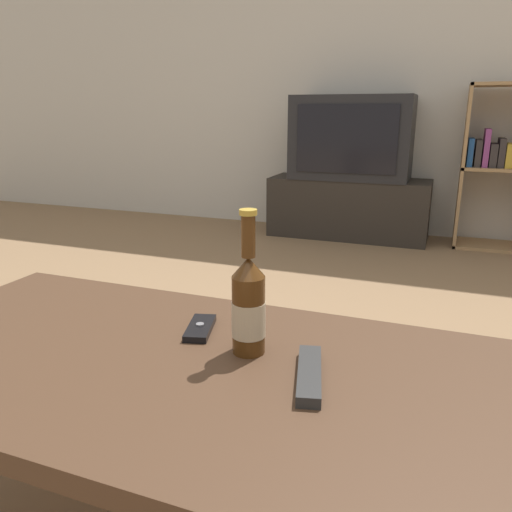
# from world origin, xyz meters

# --- Properties ---
(back_wall) EXTENTS (8.00, 0.05, 2.60)m
(back_wall) POSITION_xyz_m (0.00, 3.02, 1.30)
(back_wall) COLOR beige
(back_wall) RESTS_ON ground_plane
(coffee_table) EXTENTS (1.27, 0.63, 0.42)m
(coffee_table) POSITION_xyz_m (0.00, 0.00, 0.36)
(coffee_table) COLOR #422B1C
(coffee_table) RESTS_ON ground_plane
(tv_stand) EXTENTS (1.10, 0.38, 0.41)m
(tv_stand) POSITION_xyz_m (-0.20, 2.76, 0.21)
(tv_stand) COLOR #28231E
(tv_stand) RESTS_ON ground_plane
(television) EXTENTS (0.80, 0.41, 0.56)m
(television) POSITION_xyz_m (-0.20, 2.76, 0.69)
(television) COLOR black
(television) RESTS_ON tv_stand
(bookshelf) EXTENTS (0.47, 0.30, 1.03)m
(bookshelf) POSITION_xyz_m (0.74, 2.81, 0.55)
(bookshelf) COLOR #99754C
(bookshelf) RESTS_ON ground_plane
(beer_bottle) EXTENTS (0.06, 0.06, 0.28)m
(beer_bottle) POSITION_xyz_m (0.11, 0.08, 0.52)
(beer_bottle) COLOR #47280F
(beer_bottle) RESTS_ON coffee_table
(cell_phone) EXTENTS (0.08, 0.13, 0.02)m
(cell_phone) POSITION_xyz_m (-0.02, 0.13, 0.43)
(cell_phone) COLOR black
(cell_phone) RESTS_ON coffee_table
(remote_control) EXTENTS (0.08, 0.19, 0.02)m
(remote_control) POSITION_xyz_m (0.25, 0.02, 0.43)
(remote_control) COLOR #282828
(remote_control) RESTS_ON coffee_table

